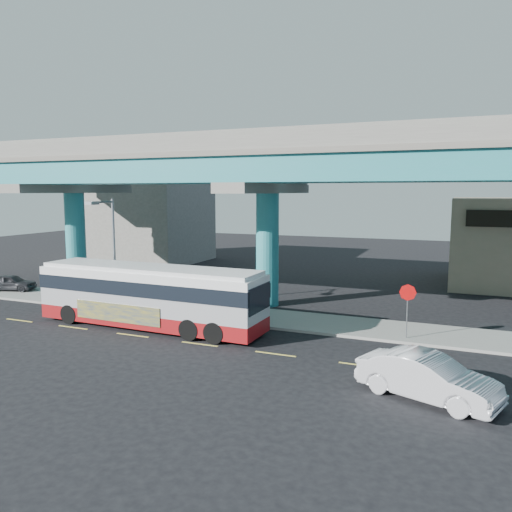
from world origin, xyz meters
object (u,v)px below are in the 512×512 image
at_px(parked_car, 12,282).
at_px(transit_bus, 150,294).
at_px(sedan, 427,377).
at_px(street_lamp, 108,237).
at_px(stop_sign, 408,299).

bearing_deg(parked_car, transit_bus, -122.94).
distance_m(transit_bus, parked_car, 15.81).
distance_m(transit_bus, sedan, 15.58).
distance_m(sedan, parked_car, 31.31).
xyz_separation_m(street_lamp, stop_sign, (17.81, 0.71, -2.54)).
bearing_deg(transit_bus, street_lamp, 156.51).
distance_m(street_lamp, stop_sign, 18.00).
bearing_deg(sedan, parked_car, 94.48).
height_order(sedan, street_lamp, street_lamp).
distance_m(parked_car, stop_sign, 28.74).
bearing_deg(stop_sign, sedan, -59.99).
relative_size(sedan, stop_sign, 1.94).
bearing_deg(stop_sign, street_lamp, -159.08).
bearing_deg(street_lamp, stop_sign, 2.30).
bearing_deg(sedan, transit_bus, 93.99).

